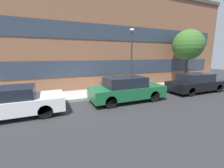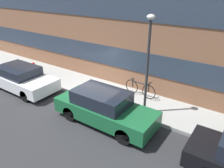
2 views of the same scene
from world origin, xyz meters
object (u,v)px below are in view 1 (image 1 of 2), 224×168
at_px(lamp_post, 132,53).
at_px(parked_car_green, 127,89).
at_px(street_tree, 188,45).
at_px(parked_car_white, 10,102).
at_px(bicycle, 112,83).
at_px(parked_car_black, 196,83).

bearing_deg(lamp_post, parked_car_green, -127.39).
height_order(street_tree, lamp_post, street_tree).
relative_size(parked_car_white, parked_car_green, 0.99).
bearing_deg(street_tree, lamp_post, -177.00).
xyz_separation_m(bicycle, street_tree, (6.36, -0.97, 2.88)).
height_order(parked_car_black, street_tree, street_tree).
bearing_deg(parked_car_black, street_tree, 62.40).
relative_size(parked_car_white, bicycle, 2.45).
height_order(bicycle, lamp_post, lamp_post).
bearing_deg(parked_car_black, bicycle, 153.32).
bearing_deg(lamp_post, bicycle, 125.32).
bearing_deg(bicycle, parked_car_black, -21.57).
relative_size(parked_car_black, lamp_post, 1.05).
height_order(parked_car_green, parked_car_black, parked_car_green).
bearing_deg(lamp_post, parked_car_white, -167.79).
xyz_separation_m(parked_car_white, lamp_post, (6.82, 1.47, 2.12)).
bearing_deg(parked_car_black, lamp_post, 162.04).
bearing_deg(parked_car_green, street_tree, 14.95).
height_order(parked_car_white, lamp_post, lamp_post).
height_order(parked_car_white, parked_car_black, parked_car_black).
height_order(parked_car_green, street_tree, street_tree).
bearing_deg(street_tree, parked_car_white, -171.84).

